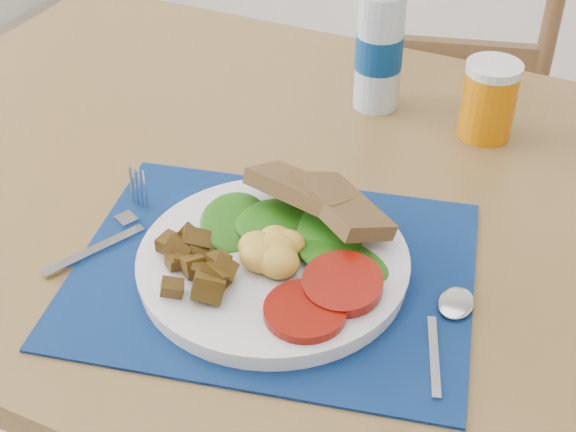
% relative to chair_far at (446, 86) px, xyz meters
% --- Properties ---
extents(table, '(1.40, 0.90, 0.75)m').
position_rel_chair_far_xyz_m(table, '(0.02, -0.72, 0.12)').
color(table, brown).
rests_on(table, ground).
extents(chair_far, '(0.48, 0.47, 1.07)m').
position_rel_chair_far_xyz_m(chair_far, '(0.00, 0.00, 0.00)').
color(chair_far, brown).
rests_on(chair_far, ground).
extents(placemat, '(0.51, 0.44, 0.00)m').
position_rel_chair_far_xyz_m(placemat, '(0.03, -0.89, 0.21)').
color(placemat, '#040631').
rests_on(placemat, table).
extents(breakfast_plate, '(0.30, 0.30, 0.07)m').
position_rel_chair_far_xyz_m(breakfast_plate, '(0.02, -0.90, 0.23)').
color(breakfast_plate, silver).
rests_on(breakfast_plate, placemat).
extents(fork, '(0.07, 0.19, 0.00)m').
position_rel_chair_far_xyz_m(fork, '(-0.18, -0.91, 0.21)').
color(fork, '#B2B5BA').
rests_on(fork, placemat).
extents(spoon, '(0.05, 0.16, 0.00)m').
position_rel_chair_far_xyz_m(spoon, '(0.23, -0.89, 0.21)').
color(spoon, '#B2B5BA').
rests_on(spoon, placemat).
extents(water_bottle, '(0.07, 0.07, 0.24)m').
position_rel_chair_far_xyz_m(water_bottle, '(-0.00, -0.48, 0.31)').
color(water_bottle, '#ADBFCC').
rests_on(water_bottle, table).
extents(juice_glass, '(0.08, 0.08, 0.11)m').
position_rel_chair_far_xyz_m(juice_glass, '(0.17, -0.49, 0.26)').
color(juice_glass, '#C86C05').
rests_on(juice_glass, table).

